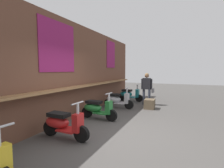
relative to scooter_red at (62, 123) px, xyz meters
name	(u,v)px	position (x,y,z in m)	size (l,w,h in m)	color
ground_plane	(115,132)	(0.91, -1.08, -0.39)	(35.43, 35.43, 0.00)	#474442
market_stall_facade	(57,71)	(0.90, 0.94, 1.32)	(12.65, 0.61, 3.42)	brown
scooter_red	(62,123)	(0.00, 0.00, 0.00)	(0.46, 1.40, 0.97)	red
scooter_green	(97,108)	(1.81, 0.00, 0.00)	(0.47, 1.40, 0.97)	#237533
scooter_silver	(117,100)	(3.70, 0.00, 0.00)	(0.46, 1.40, 0.97)	#B2B5BA
scooter_teal	(129,94)	(5.51, 0.00, 0.00)	(0.46, 1.40, 0.97)	#197075
shopper_with_handbag	(147,86)	(4.96, -1.11, 0.57)	(0.26, 0.63, 1.59)	#383D4C
merchandise_crate	(150,104)	(4.18, -1.40, -0.18)	(0.55, 0.44, 0.42)	brown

